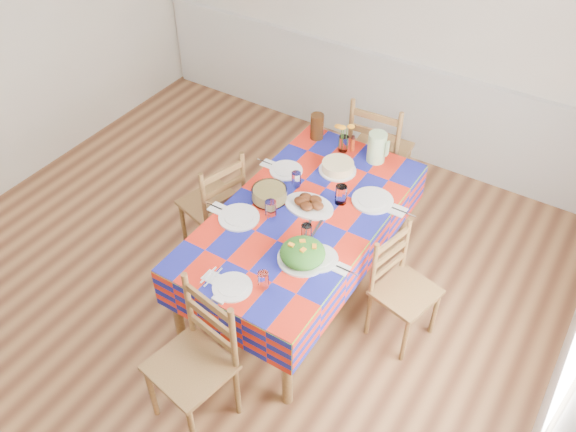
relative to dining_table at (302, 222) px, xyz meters
The scene contains 22 objects.
room 1.03m from the dining_table, 130.86° to the right, with size 4.58×5.08×2.78m.
wainscot 1.99m from the dining_table, 104.22° to the left, with size 4.41×0.06×0.92m.
dining_table is the anchor object (origin of this frame).
setting_near_head 0.74m from the dining_table, 86.67° to the right, with size 0.38×0.25×0.11m.
setting_left_near 0.36m from the dining_table, 140.33° to the right, with size 0.49×0.29×0.13m.
setting_left_far 0.41m from the dining_table, 135.28° to the left, with size 0.43×0.26×0.11m.
setting_right_near 0.38m from the dining_table, 46.95° to the right, with size 0.45×0.26×0.12m.
setting_right_far 0.43m from the dining_table, 47.93° to the left, with size 0.53×0.31×0.14m.
meat_platter 0.13m from the dining_table, 87.01° to the left, with size 0.35×0.25×0.07m.
salad_platter 0.44m from the dining_table, 58.83° to the right, with size 0.31×0.31×0.13m.
pasta_bowl 0.29m from the dining_table, behind, with size 0.24×0.24×0.09m.
cake 0.53m from the dining_table, 92.73° to the left, with size 0.27×0.27×0.07m.
serving_utensils 0.20m from the dining_table, 40.37° to the right, with size 0.13×0.28×0.01m.
flower_vase 0.78m from the dining_table, 98.39° to the left, with size 0.15×0.12×0.24m.
hot_sauce 0.81m from the dining_table, 93.79° to the left, with size 0.03×0.03×0.13m, color #AD310D.
green_pitcher 0.81m from the dining_table, 79.34° to the left, with size 0.13×0.13×0.23m, color #AAD395.
tea_pitcher 0.89m from the dining_table, 114.29° to the left, with size 0.10×0.10×0.20m, color black.
name_card 0.90m from the dining_table, 90.92° to the right, with size 0.08×0.02×0.02m, color white.
chair_near 1.18m from the dining_table, 89.61° to the right, with size 0.49×0.47×0.96m.
chair_far 1.17m from the dining_table, 89.85° to the left, with size 0.47×0.45×1.01m.
chair_left 0.76m from the dining_table, behind, with size 0.48×0.49×0.91m.
chair_right 0.78m from the dining_table, ahead, with size 0.43×0.45×0.84m.
Camera 1 is at (2.00, -2.01, 3.39)m, focal length 38.00 mm.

